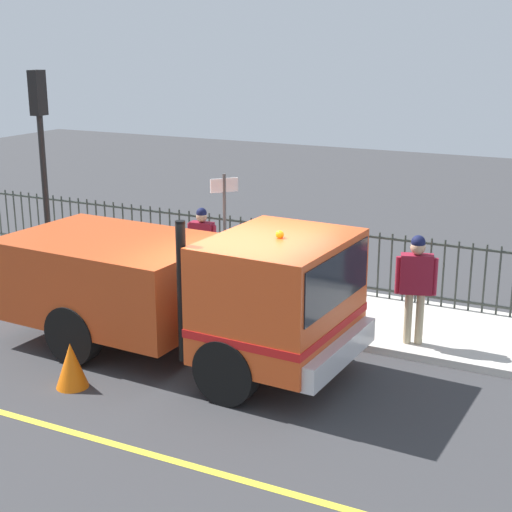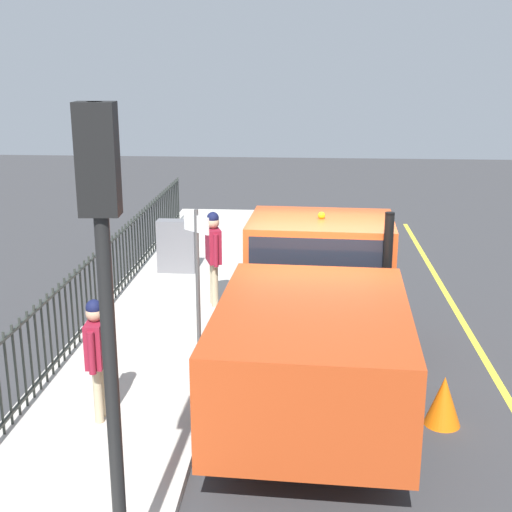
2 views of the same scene
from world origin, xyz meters
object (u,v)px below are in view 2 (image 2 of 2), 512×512
at_px(worker_standing, 213,249).
at_px(traffic_cone, 444,401).
at_px(pedestrian_distant, 96,347).
at_px(street_sign, 198,279).
at_px(utility_cabinet, 177,246).
at_px(traffic_light_near, 104,265).
at_px(work_truck, 317,305).

distance_m(worker_standing, traffic_cone, 5.52).
relative_size(worker_standing, pedestrian_distant, 1.10).
bearing_deg(street_sign, pedestrian_distant, 45.13).
relative_size(pedestrian_distant, traffic_cone, 2.42).
bearing_deg(traffic_cone, utility_cabinet, -52.87).
bearing_deg(traffic_light_near, utility_cabinet, 93.55).
bearing_deg(pedestrian_distant, work_truck, 114.14).
bearing_deg(street_sign, work_truck, -167.85).
relative_size(traffic_light_near, utility_cabinet, 3.63).
distance_m(traffic_light_near, street_sign, 4.32).
bearing_deg(traffic_cone, traffic_light_near, 44.44).
bearing_deg(utility_cabinet, pedestrian_distant, 91.83).
relative_size(worker_standing, street_sign, 0.71).
xyz_separation_m(pedestrian_distant, traffic_light_near, (-1.07, 2.94, 1.99)).
relative_size(pedestrian_distant, utility_cabinet, 1.42).
distance_m(work_truck, pedestrian_distant, 3.19).
bearing_deg(pedestrian_distant, worker_standing, 164.73).
height_order(worker_standing, street_sign, street_sign).
bearing_deg(traffic_light_near, work_truck, 64.48).
xyz_separation_m(work_truck, street_sign, (1.68, 0.36, 0.48)).
bearing_deg(utility_cabinet, traffic_light_near, 97.65).
bearing_deg(pedestrian_distant, traffic_light_near, 16.07).
xyz_separation_m(worker_standing, traffic_light_near, (-0.17, 7.45, 1.88)).
relative_size(utility_cabinet, street_sign, 0.45).
distance_m(work_truck, worker_standing, 3.56).
height_order(traffic_light_near, utility_cabinet, traffic_light_near).
bearing_deg(work_truck, traffic_cone, -30.41).
distance_m(pedestrian_distant, utility_cabinet, 6.64).
bearing_deg(traffic_cone, pedestrian_distant, 5.27).
height_order(work_truck, utility_cabinet, work_truck).
distance_m(utility_cabinet, traffic_cone, 7.80).
xyz_separation_m(pedestrian_distant, utility_cabinet, (0.21, -6.63, -0.43)).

